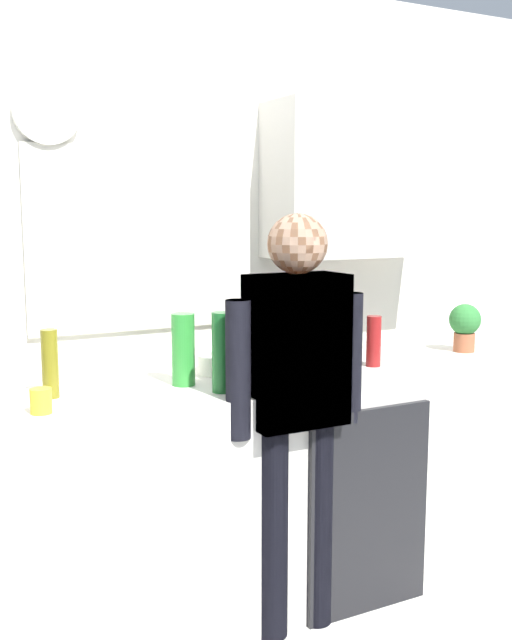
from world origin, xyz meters
The scene contains 16 objects.
ground_plane centered at (0.00, 0.00, 0.00)m, with size 8.00×8.00×0.00m, color silver.
kitchen_counter centered at (0.00, 0.30, 0.47)m, with size 2.52×0.64×0.94m, color beige.
dishwasher_panel centered at (0.32, -0.03, 0.42)m, with size 0.56×0.02×0.84m, color black.
back_wall_assembly centered at (0.08, 0.70, 1.37)m, with size 4.12×0.42×2.60m.
coffee_maker centered at (0.26, 0.34, 1.09)m, with size 0.20×0.20×0.33m.
bottle_dark_sauce centered at (0.38, 0.47, 1.03)m, with size 0.06×0.06×0.18m, color black.
bottle_clear_soda centered at (-0.32, 0.31, 1.08)m, with size 0.09×0.09×0.28m, color #2D8C33.
bottle_olive_oil centered at (-0.82, 0.35, 1.06)m, with size 0.06×0.06×0.25m, color olive.
bottle_red_vinegar centered at (0.54, 0.25, 1.05)m, with size 0.06×0.06×0.22m, color maroon.
bottle_green_wine centered at (-0.24, 0.14, 1.09)m, with size 0.07×0.07×0.30m, color #195923.
cup_blue_mug centered at (-0.06, 0.10, 0.99)m, with size 0.08×0.08×0.10m, color #3351B2.
cup_yellow_cup centered at (-0.90, 0.15, 0.98)m, with size 0.07×0.07×0.09m, color yellow.
mixing_bowl centered at (-0.09, 0.44, 0.98)m, with size 0.22×0.22×0.08m, color white.
potted_plant centered at (1.13, 0.33, 1.07)m, with size 0.15×0.15×0.23m.
person_at_sink centered at (0.00, 0.00, 0.95)m, with size 0.57×0.22×1.60m.
person_guest centered at (0.00, 0.00, 0.95)m, with size 0.57×0.22×1.60m.
Camera 1 is at (-1.37, -2.30, 1.61)m, focal length 41.52 mm.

